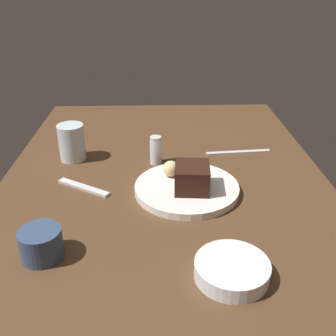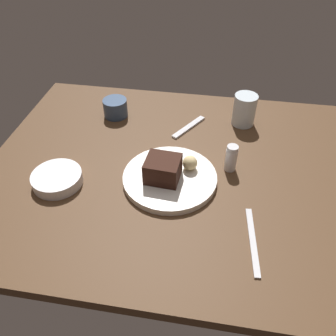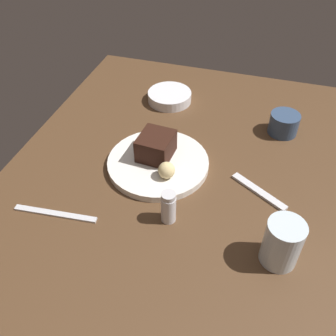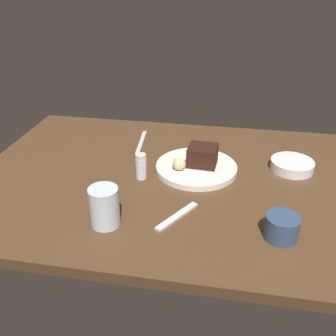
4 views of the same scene
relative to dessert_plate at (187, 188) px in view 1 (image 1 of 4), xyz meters
The scene contains 10 objects.
dining_table 9.10cm from the dessert_plate, 143.86° to the right, with size 120.00×84.00×3.00cm, color #4C331E.
dessert_plate is the anchor object (origin of this frame).
chocolate_cake_slice 4.42cm from the dessert_plate, 31.60° to the left, with size 8.00×8.82×6.08cm, color black.
bread_roll 6.79cm from the dessert_plate, 142.92° to the right, with size 4.03×4.03×4.03cm, color #DBC184.
salt_shaker 17.75cm from the dessert_plate, 154.78° to the right, with size 3.28×3.28×7.94cm.
water_glass 36.71cm from the dessert_plate, 121.81° to the right, with size 7.32×7.32×10.22cm, color silver.
side_bowl 30.08cm from the dessert_plate, 11.14° to the left, with size 13.32×13.32×3.05cm, color silver.
coffee_cup 36.99cm from the dessert_plate, 51.20° to the right, with size 7.98×7.98×5.90cm, color #334766.
dessert_spoon 25.46cm from the dessert_plate, 94.75° to the right, with size 15.00×1.80×0.70cm, color silver.
butter_knife 27.52cm from the dessert_plate, 142.34° to the left, with size 19.00×1.40×0.50cm, color silver.
Camera 1 is at (88.56, -1.67, 51.53)cm, focal length 41.58 mm.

